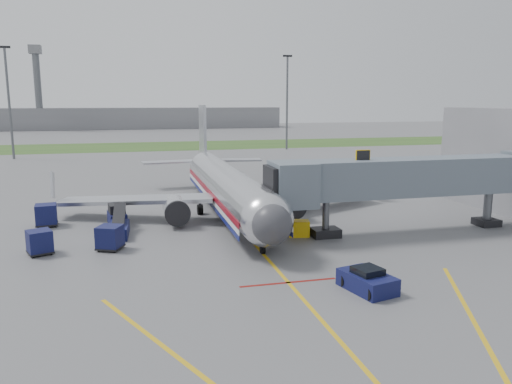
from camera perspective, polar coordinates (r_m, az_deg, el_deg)
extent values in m
plane|color=#565659|center=(34.00, 1.63, -7.99)|extent=(400.00, 400.00, 0.00)
cube|color=#2D4C1E|center=(121.82, -10.02, 5.21)|extent=(300.00, 25.00, 0.01)
cube|color=gold|center=(32.18, 2.61, -9.07)|extent=(0.25, 50.00, 0.01)
cube|color=maroon|center=(30.39, 3.72, -10.29)|extent=(6.00, 0.25, 0.01)
cube|color=gold|center=(25.00, 25.14, -16.06)|extent=(9.52, 20.04, 0.01)
cylinder|color=silver|center=(47.55, -3.28, 0.67)|extent=(3.80, 28.00, 3.80)
sphere|color=silver|center=(34.18, 1.20, -3.18)|extent=(3.80, 3.80, 3.80)
sphere|color=#38383D|center=(32.96, 1.80, -3.70)|extent=(2.74, 2.74, 2.74)
cube|color=black|center=(33.68, 1.38, -2.43)|extent=(2.20, 1.20, 0.55)
cone|color=silver|center=(63.65, -6.11, 3.11)|extent=(3.80, 5.00, 3.80)
cube|color=#B7BAC1|center=(62.78, -6.11, 6.68)|extent=(0.35, 4.20, 7.00)
cube|color=#B7BAC1|center=(46.88, -13.52, -0.86)|extent=(15.10, 8.59, 1.13)
cube|color=#B7BAC1|center=(49.98, 6.34, 0.06)|extent=(15.10, 8.59, 1.13)
cylinder|color=silver|center=(44.18, -9.15, -1.98)|extent=(2.10, 3.60, 2.10)
cylinder|color=silver|center=(46.22, 3.80, -1.32)|extent=(2.10, 3.60, 2.10)
cube|color=maroon|center=(48.00, -1.02, 0.36)|extent=(0.05, 28.00, 0.45)
cube|color=navy|center=(48.17, -1.02, -0.70)|extent=(0.05, 28.00, 0.35)
cylinder|color=black|center=(35.74, 0.76, -6.56)|extent=(0.28, 0.70, 0.70)
cylinder|color=black|center=(48.05, -6.41, -2.01)|extent=(0.50, 1.00, 1.00)
cylinder|color=black|center=(49.00, -0.37, -1.70)|extent=(0.50, 1.00, 1.00)
cube|color=slate|center=(42.57, 16.86, 1.68)|extent=(20.00, 3.00, 3.00)
cube|color=slate|center=(38.50, 4.22, 0.92)|extent=(3.20, 3.60, 3.40)
cube|color=black|center=(38.15, 2.51, 0.85)|extent=(1.60, 3.00, 2.80)
cube|color=gold|center=(40.43, 12.11, 4.03)|extent=(1.20, 0.15, 1.00)
cylinder|color=#595B60|center=(40.03, 7.98, -2.95)|extent=(0.56, 0.56, 3.10)
cube|color=black|center=(40.32, 7.94, -4.61)|extent=(2.20, 1.60, 0.70)
cylinder|color=#595B60|center=(47.67, 24.94, -1.68)|extent=(0.70, 0.70, 3.10)
cube|color=black|center=(47.92, 24.83, -3.14)|extent=(1.80, 1.80, 0.60)
cylinder|color=#595B60|center=(103.22, -26.37, 8.95)|extent=(0.44, 0.44, 20.00)
cube|color=black|center=(103.65, -26.83, 14.58)|extent=(2.00, 0.40, 0.40)
cylinder|color=#595B60|center=(111.29, 3.57, 10.02)|extent=(0.44, 0.44, 20.00)
cube|color=black|center=(111.69, 3.63, 15.26)|extent=(2.00, 0.40, 0.40)
cube|color=slate|center=(201.14, -14.66, 8.17)|extent=(120.00, 14.00, 8.00)
cylinder|color=#595B60|center=(198.51, -23.64, 10.51)|extent=(2.40, 2.40, 28.00)
cube|color=slate|center=(199.28, -23.95, 14.67)|extent=(4.00, 4.00, 3.00)
cube|color=#0D133C|center=(29.70, 12.59, -10.00)|extent=(2.73, 3.66, 1.00)
cube|color=black|center=(29.48, 12.64, -8.84)|extent=(1.76, 1.76, 0.46)
cylinder|color=black|center=(28.41, 12.87, -11.27)|extent=(0.37, 0.76, 0.73)
cylinder|color=black|center=(29.45, 15.33, -10.59)|extent=(0.37, 0.76, 0.73)
cylinder|color=black|center=(30.11, 9.89, -9.90)|extent=(0.37, 0.76, 0.73)
cylinder|color=black|center=(31.09, 12.32, -9.32)|extent=(0.37, 0.76, 0.73)
cube|color=#0D133C|center=(45.20, -15.58, -2.94)|extent=(1.80, 2.87, 1.07)
cube|color=black|center=(45.00, -15.64, -1.81)|extent=(1.54, 1.90, 0.75)
cylinder|color=black|center=(44.27, -16.08, -3.67)|extent=(0.32, 0.57, 0.54)
cylinder|color=black|center=(44.41, -14.70, -3.56)|extent=(0.32, 0.57, 0.54)
cylinder|color=black|center=(46.14, -16.39, -3.13)|extent=(0.32, 0.57, 0.54)
cylinder|color=black|center=(46.27, -15.07, -3.02)|extent=(0.32, 0.57, 0.54)
cube|color=#0D133C|center=(37.92, -16.36, -4.92)|extent=(2.11, 2.11, 1.60)
cube|color=black|center=(38.14, -16.30, -6.07)|extent=(2.18, 2.18, 0.12)
cylinder|color=black|center=(37.89, -17.55, -6.31)|extent=(0.32, 0.36, 0.29)
cylinder|color=black|center=(37.35, -15.85, -6.46)|extent=(0.32, 0.36, 0.29)
cylinder|color=black|center=(38.95, -16.73, -5.81)|extent=(0.32, 0.36, 0.29)
cylinder|color=black|center=(38.42, -15.06, -5.95)|extent=(0.32, 0.36, 0.29)
cube|color=#0D133C|center=(46.79, -22.85, -2.35)|extent=(1.90, 1.90, 1.72)
cube|color=black|center=(46.98, -22.78, -3.37)|extent=(1.96, 1.96, 0.13)
cylinder|color=black|center=(46.38, -23.63, -3.66)|extent=(0.28, 0.34, 0.31)
cylinder|color=black|center=(46.31, -21.98, -3.56)|extent=(0.28, 0.34, 0.31)
cylinder|color=black|center=(47.67, -23.55, -3.29)|extent=(0.28, 0.34, 0.31)
cylinder|color=black|center=(47.61, -21.95, -3.19)|extent=(0.28, 0.34, 0.31)
cube|color=#0D133C|center=(38.53, -23.51, -5.18)|extent=(2.02, 2.02, 1.56)
cube|color=black|center=(38.73, -23.42, -6.28)|extent=(2.08, 2.08, 0.12)
cylinder|color=black|center=(38.06, -24.11, -6.68)|extent=(0.31, 0.34, 0.28)
cylinder|color=black|center=(38.30, -22.34, -6.45)|extent=(0.31, 0.34, 0.28)
cylinder|color=black|center=(39.20, -24.47, -6.23)|extent=(0.31, 0.34, 0.28)
cylinder|color=black|center=(39.43, -22.75, -6.00)|extent=(0.31, 0.34, 0.28)
cube|color=#0D133C|center=(41.68, -15.39, -4.21)|extent=(1.68, 3.88, 0.95)
cube|color=black|center=(41.96, -15.40, -2.71)|extent=(1.18, 4.30, 1.49)
cylinder|color=black|center=(40.45, -16.26, -4.97)|extent=(0.26, 0.60, 0.59)
cylinder|color=black|center=(40.36, -14.76, -4.92)|extent=(0.26, 0.60, 0.59)
cylinder|color=black|center=(43.10, -15.95, -4.01)|extent=(0.26, 0.60, 0.59)
cylinder|color=black|center=(43.02, -14.54, -3.97)|extent=(0.26, 0.60, 0.59)
cube|color=gold|center=(40.17, 4.93, -4.17)|extent=(1.81, 1.40, 1.29)
cylinder|color=black|center=(40.24, 4.16, -4.84)|extent=(0.28, 0.36, 0.32)
cylinder|color=black|center=(40.36, 5.68, -4.82)|extent=(0.28, 0.36, 0.32)
imported|color=#9BD218|center=(46.98, -8.74, -1.89)|extent=(0.71, 0.63, 1.64)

